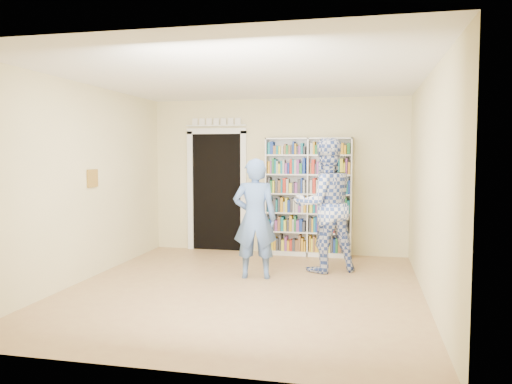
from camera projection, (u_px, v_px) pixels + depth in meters
floor at (243, 289)px, 6.44m from camera, size 5.00×5.00×0.00m
ceiling at (243, 77)px, 6.23m from camera, size 5.00×5.00×0.00m
wall_back at (277, 176)px, 8.77m from camera, size 4.50×0.00×4.50m
wall_left at (83, 183)px, 6.82m from camera, size 0.00×5.00×5.00m
wall_right at (429, 187)px, 5.85m from camera, size 0.00×5.00×5.00m
bookshelf at (308, 196)px, 8.52m from camera, size 1.46×0.27×2.01m
doorway at (217, 185)px, 9.00m from camera, size 1.10×0.08×2.43m
wall_art at (93, 178)px, 7.00m from camera, size 0.03×0.25×0.25m
man_blue at (255, 218)px, 6.97m from camera, size 0.67×0.50×1.68m
man_plaid at (325, 205)px, 7.37m from camera, size 1.19×1.10×1.97m
paper_sheet at (333, 212)px, 7.19m from camera, size 0.19×0.03×0.27m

